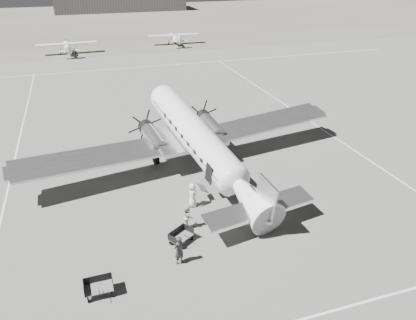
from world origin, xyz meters
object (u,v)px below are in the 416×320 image
(dc3_airliner, at_px, (200,143))
(baggage_cart_near, at_px, (181,237))
(passenger, at_px, (193,195))
(baggage_cart_far, at_px, (99,288))
(hangar_main, at_px, (120,0))
(ground_crew, at_px, (179,250))
(light_plane_left, at_px, (68,48))
(light_plane_right, at_px, (175,39))
(ramp_agent, at_px, (188,217))

(dc3_airliner, bearing_deg, baggage_cart_near, -124.40)
(passenger, bearing_deg, baggage_cart_far, 152.55)
(hangar_main, bearing_deg, dc3_airliner, -93.87)
(baggage_cart_far, bearing_deg, dc3_airliner, 50.13)
(ground_crew, relative_size, passenger, 1.02)
(hangar_main, bearing_deg, light_plane_left, -105.04)
(hangar_main, bearing_deg, passenger, -94.65)
(light_plane_right, bearing_deg, ground_crew, -102.75)
(hangar_main, distance_m, ramp_agent, 125.33)
(hangar_main, xyz_separation_m, ground_crew, (-12.40, -128.01, -2.37))
(dc3_airliner, xyz_separation_m, ramp_agent, (-3.00, -6.97, -1.88))
(baggage_cart_far, bearing_deg, passenger, 42.47)
(light_plane_right, height_order, ground_crew, light_plane_right)
(ground_crew, relative_size, ramp_agent, 1.08)
(light_plane_left, relative_size, light_plane_right, 1.01)
(dc3_airliner, relative_size, ramp_agent, 16.71)
(baggage_cart_near, height_order, passenger, passenger)
(hangar_main, bearing_deg, baggage_cart_far, -97.53)
(baggage_cart_near, relative_size, ramp_agent, 0.90)
(hangar_main, bearing_deg, baggage_cart_near, -95.35)
(ramp_agent, bearing_deg, dc3_airliner, -16.51)
(ground_crew, xyz_separation_m, passenger, (2.45, 5.62, -0.02))
(hangar_main, xyz_separation_m, baggage_cart_near, (-11.81, -126.21, -2.86))
(light_plane_left, bearing_deg, ground_crew, -88.01)
(baggage_cart_near, height_order, ramp_agent, ramp_agent)
(hangar_main, bearing_deg, ramp_agent, -95.02)
(dc3_airliner, relative_size, baggage_cart_near, 18.62)
(passenger, bearing_deg, light_plane_left, 27.05)
(ground_crew, bearing_deg, light_plane_right, -133.45)
(ramp_agent, bearing_deg, baggage_cart_near, 155.29)
(light_plane_left, bearing_deg, baggage_cart_far, -92.34)
(ramp_agent, relative_size, passenger, 0.94)
(light_plane_left, distance_m, ramp_agent, 59.06)
(hangar_main, height_order, baggage_cart_near, hangar_main)
(baggage_cart_near, relative_size, baggage_cart_far, 0.96)
(light_plane_left, relative_size, ramp_agent, 6.28)
(baggage_cart_far, xyz_separation_m, ground_crew, (4.68, 1.12, 0.48))
(light_plane_right, bearing_deg, passenger, -101.74)
(hangar_main, xyz_separation_m, baggage_cart_far, (-17.08, -129.14, -2.84))
(light_plane_right, height_order, baggage_cart_near, light_plane_right)
(dc3_airliner, bearing_deg, ramp_agent, -122.95)
(light_plane_left, bearing_deg, baggage_cart_near, -87.30)
(baggage_cart_far, height_order, ramp_agent, ramp_agent)
(dc3_airliner, distance_m, light_plane_left, 52.64)
(light_plane_left, bearing_deg, passenger, -85.06)
(baggage_cart_far, distance_m, ground_crew, 4.83)
(baggage_cart_far, bearing_deg, ramp_agent, 34.23)
(hangar_main, relative_size, baggage_cart_far, 25.97)
(light_plane_right, distance_m, passenger, 60.60)
(baggage_cart_near, bearing_deg, light_plane_right, 42.87)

